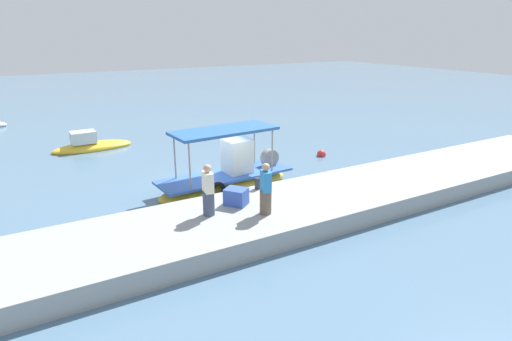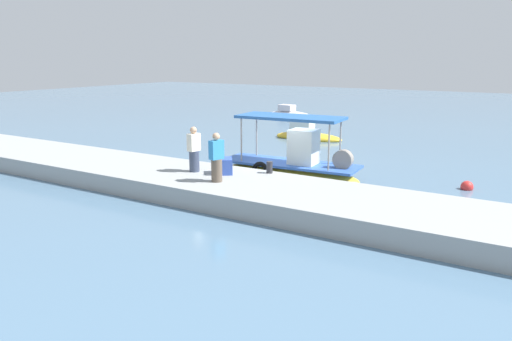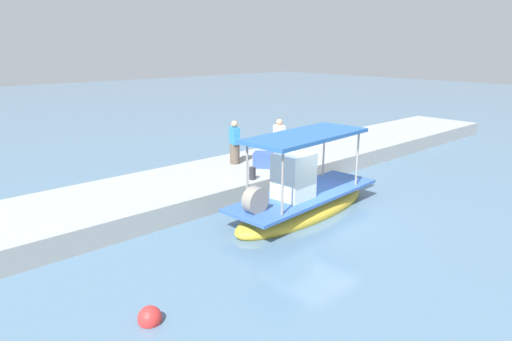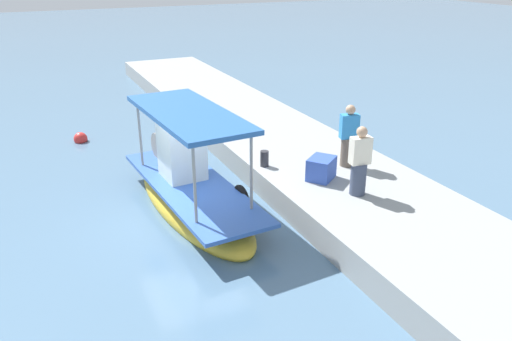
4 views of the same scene
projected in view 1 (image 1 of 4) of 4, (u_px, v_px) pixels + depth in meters
ground_plane at (219, 189)px, 18.47m from camera, size 120.00×120.00×0.00m
dock_quay at (267, 215)px, 14.99m from camera, size 36.00×4.00×0.71m
main_fishing_boat at (228, 178)px, 18.32m from camera, size 6.28×2.29×3.02m
fisherman_near_bollard at (266, 191)px, 14.02m from camera, size 0.49×0.56×1.77m
fisherman_by_crate at (208, 192)px, 13.92m from camera, size 0.44×0.53×1.77m
mooring_bollard at (258, 183)px, 16.42m from camera, size 0.24×0.24×0.45m
cargo_crate at (236, 197)px, 14.91m from camera, size 0.94×0.97×0.60m
marker_buoy at (321, 154)px, 23.26m from camera, size 0.49×0.49×0.49m
moored_boat_mid at (91, 146)px, 24.59m from camera, size 4.51×1.75×1.35m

